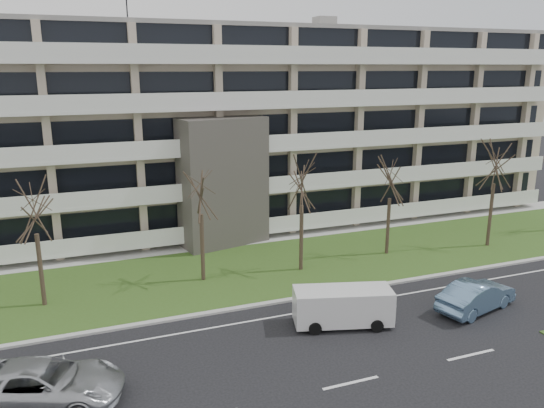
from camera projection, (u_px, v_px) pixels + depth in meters
name	position (u px, v px, depth m)	size (l,w,h in m)	color
ground	(351.00, 383.00, 21.29)	(160.00, 160.00, 0.00)	black
grass_verge	(249.00, 270.00, 33.05)	(90.00, 10.00, 0.06)	#35531B
curb	(278.00, 302.00, 28.51)	(90.00, 0.35, 0.12)	#B2B2AD
sidewalk	(225.00, 243.00, 38.02)	(90.00, 2.00, 0.08)	#B2B2AD
lane_edge_line	(289.00, 314.00, 27.17)	(90.00, 0.12, 0.01)	white
apartment_building	(199.00, 127.00, 42.28)	(60.50, 15.10, 18.75)	#C6B39A
silver_pickup	(42.00, 384.00, 19.78)	(2.77, 6.00, 1.67)	#B6B9BD
blue_sedan	(476.00, 296.00, 27.50)	(1.67, 4.80, 1.58)	#668BB1
white_van	(344.00, 304.00, 25.86)	(5.07, 2.99, 1.85)	silver
tree_2	(33.00, 205.00, 26.80)	(3.57, 3.57, 7.14)	#382B21
tree_3	(200.00, 188.00, 30.09)	(3.65, 3.65, 7.29)	#382B21
tree_4	(302.00, 179.00, 31.65)	(3.74, 3.74, 7.47)	#382B21
tree_5	(391.00, 176.00, 34.62)	(3.47, 3.47, 6.93)	#382B21
tree_6	(496.00, 158.00, 35.97)	(4.04, 4.04, 8.08)	#382B21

